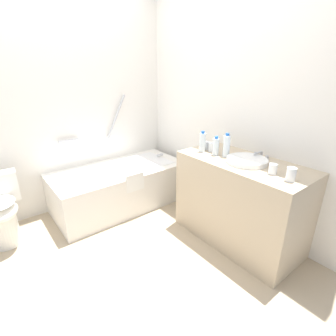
{
  "coord_description": "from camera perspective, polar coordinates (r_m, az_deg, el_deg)",
  "views": [
    {
      "loc": [
        -0.72,
        -1.77,
        1.6
      ],
      "look_at": [
        0.68,
        0.0,
        0.7
      ],
      "focal_mm": 26.95,
      "sensor_mm": 36.0,
      "label": 1
    }
  ],
  "objects": [
    {
      "name": "toilet",
      "position": [
        2.87,
        -33.75,
        -8.0
      ],
      "size": [
        0.4,
        0.5,
        0.69
      ],
      "rotation": [
        0.0,
        0.0,
        -1.66
      ],
      "color": "white",
      "rests_on": "ground_plane"
    },
    {
      "name": "sink_faucet",
      "position": [
        2.46,
        20.15,
        2.8
      ],
      "size": [
        0.14,
        0.15,
        0.07
      ],
      "color": "#A5A5AB",
      "rests_on": "vanity_counter"
    },
    {
      "name": "vanity_counter",
      "position": [
        2.52,
        15.8,
        -7.36
      ],
      "size": [
        0.58,
        1.19,
        0.83
      ],
      "primitive_type": "cube",
      "color": "tan",
      "rests_on": "ground_plane"
    },
    {
      "name": "ground_plane",
      "position": [
        2.5,
        -13.03,
        -18.92
      ],
      "size": [
        3.82,
        3.82,
        0.0
      ],
      "primitive_type": "plane",
      "color": "tan"
    },
    {
      "name": "drinking_glass_2",
      "position": [
        2.54,
        9.84,
        4.68
      ],
      "size": [
        0.07,
        0.07,
        0.09
      ],
      "primitive_type": "cylinder",
      "color": "white",
      "rests_on": "vanity_counter"
    },
    {
      "name": "drinking_glass_3",
      "position": [
        2.6,
        8.54,
        5.06
      ],
      "size": [
        0.08,
        0.08,
        0.08
      ],
      "primitive_type": "cylinder",
      "color": "white",
      "rests_on": "vanity_counter"
    },
    {
      "name": "sink_basin",
      "position": [
        2.3,
        17.44,
        1.61
      ],
      "size": [
        0.35,
        0.35,
        0.04
      ],
      "primitive_type": "cylinder",
      "color": "white",
      "rests_on": "vanity_counter"
    },
    {
      "name": "bathtub",
      "position": [
        3.16,
        -10.77,
        -3.8
      ],
      "size": [
        1.57,
        0.76,
        1.29
      ],
      "color": "white",
      "rests_on": "ground_plane"
    },
    {
      "name": "water_bottle_0",
      "position": [
        2.39,
        13.09,
        4.9
      ],
      "size": [
        0.06,
        0.06,
        0.22
      ],
      "color": "silver",
      "rests_on": "vanity_counter"
    },
    {
      "name": "water_bottle_1",
      "position": [
        2.42,
        10.77,
        4.8
      ],
      "size": [
        0.06,
        0.06,
        0.18
      ],
      "color": "silver",
      "rests_on": "vanity_counter"
    },
    {
      "name": "wall_back_tiled",
      "position": [
        3.09,
        -25.27,
        13.38
      ],
      "size": [
        3.22,
        0.1,
        2.52
      ],
      "primitive_type": "cube",
      "color": "white",
      "rests_on": "ground_plane"
    },
    {
      "name": "wall_right_mirror",
      "position": [
        2.83,
        12.95,
        14.25
      ],
      "size": [
        0.1,
        2.73,
        2.52
      ],
      "primitive_type": "cube",
      "color": "white",
      "rests_on": "ground_plane"
    },
    {
      "name": "water_bottle_2",
      "position": [
        2.5,
        7.79,
        5.8
      ],
      "size": [
        0.06,
        0.06,
        0.21
      ],
      "color": "silver",
      "rests_on": "vanity_counter"
    },
    {
      "name": "drinking_glass_0",
      "position": [
        2.12,
        22.63,
        -0.2
      ],
      "size": [
        0.06,
        0.06,
        0.08
      ],
      "primitive_type": "cylinder",
      "color": "white",
      "rests_on": "vanity_counter"
    },
    {
      "name": "drinking_glass_1",
      "position": [
        2.04,
        26.06,
        -1.31
      ],
      "size": [
        0.07,
        0.07,
        0.1
      ],
      "primitive_type": "cylinder",
      "color": "white",
      "rests_on": "vanity_counter"
    }
  ]
}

